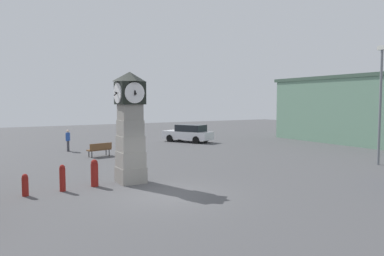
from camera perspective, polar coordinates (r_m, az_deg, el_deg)
ground_plane at (r=15.01m, az=-3.99°, el=-10.05°), size 89.85×89.85×0.00m
clock_tower at (r=16.95m, az=-9.39°, el=0.13°), size 1.53×1.44×4.97m
bollard_mid_row at (r=15.98m, az=-24.08°, el=-7.91°), size 0.25×0.25×0.87m
bollard_far_row at (r=16.23m, az=-19.14°, el=-7.18°), size 0.24×0.24×1.10m
bollard_end_row at (r=16.75m, az=-14.63°, el=-6.61°), size 0.32×0.32×1.17m
car_silver_hatch at (r=33.64m, az=-0.53°, el=-0.80°), size 4.78×3.59×1.57m
bench at (r=25.59m, az=-13.88°, el=-3.07°), size 0.87×1.68×0.90m
pedestrian_near_bench at (r=28.83m, az=-18.38°, el=-1.63°), size 0.46×0.38×1.58m
street_lamp_far_side at (r=24.00m, az=26.79°, el=4.24°), size 0.50×0.24×6.81m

